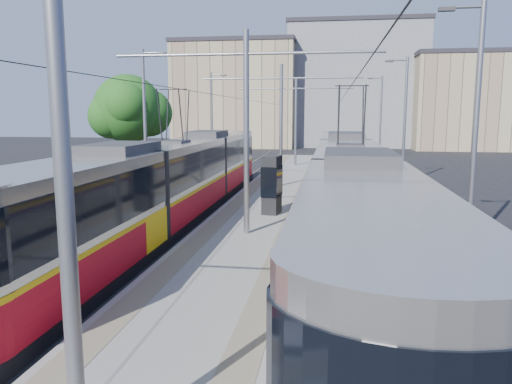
# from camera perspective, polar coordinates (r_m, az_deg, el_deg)

# --- Properties ---
(ground) EXTENTS (160.00, 160.00, 0.00)m
(ground) POSITION_cam_1_polar(r_m,az_deg,el_deg) (10.53, -8.67, -16.53)
(ground) COLOR black
(ground) RESTS_ON ground
(platform) EXTENTS (4.00, 50.00, 0.30)m
(platform) POSITION_cam_1_polar(r_m,az_deg,el_deg) (26.58, 2.17, -0.48)
(platform) COLOR gray
(platform) RESTS_ON ground
(tactile_strip_left) EXTENTS (0.70, 50.00, 0.01)m
(tactile_strip_left) POSITION_cam_1_polar(r_m,az_deg,el_deg) (26.75, -0.91, -0.08)
(tactile_strip_left) COLOR gray
(tactile_strip_left) RESTS_ON platform
(tactile_strip_right) EXTENTS (0.70, 50.00, 0.01)m
(tactile_strip_right) POSITION_cam_1_polar(r_m,az_deg,el_deg) (26.44, 5.30, -0.22)
(tactile_strip_right) COLOR gray
(tactile_strip_right) RESTS_ON platform
(rails) EXTENTS (8.71, 70.00, 0.03)m
(rails) POSITION_cam_1_polar(r_m,az_deg,el_deg) (26.61, 2.17, -0.77)
(rails) COLOR gray
(rails) RESTS_ON ground
(tram_left) EXTENTS (2.43, 27.86, 5.50)m
(tram_left) POSITION_cam_1_polar(r_m,az_deg,el_deg) (21.44, -9.18, 1.34)
(tram_left) COLOR black
(tram_left) RESTS_ON ground
(tram_right) EXTENTS (2.43, 30.95, 5.50)m
(tram_right) POSITION_cam_1_polar(r_m,az_deg,el_deg) (18.85, 10.59, 0.71)
(tram_right) COLOR black
(tram_right) RESTS_ON ground
(catenary) EXTENTS (9.20, 70.00, 7.00)m
(catenary) POSITION_cam_1_polar(r_m,az_deg,el_deg) (23.39, 1.45, 8.99)
(catenary) COLOR gray
(catenary) RESTS_ON platform
(street_lamps) EXTENTS (15.18, 38.22, 8.00)m
(street_lamps) POSITION_cam_1_polar(r_m,az_deg,el_deg) (30.20, 3.08, 8.33)
(street_lamps) COLOR gray
(street_lamps) RESTS_ON ground
(shelter) EXTENTS (0.82, 1.19, 2.45)m
(shelter) POSITION_cam_1_polar(r_m,az_deg,el_deg) (21.10, 1.82, 0.99)
(shelter) COLOR black
(shelter) RESTS_ON platform
(tree) EXTENTS (4.81, 4.44, 6.98)m
(tree) POSITION_cam_1_polar(r_m,az_deg,el_deg) (33.47, -13.83, 9.08)
(tree) COLOR #382314
(tree) RESTS_ON ground
(building_left) EXTENTS (16.32, 12.24, 14.03)m
(building_left) POSITION_cam_1_polar(r_m,az_deg,el_deg) (70.30, -2.06, 11.02)
(building_left) COLOR tan
(building_left) RESTS_ON ground
(building_centre) EXTENTS (18.36, 14.28, 16.58)m
(building_centre) POSITION_cam_1_polar(r_m,az_deg,el_deg) (73.22, 11.21, 11.78)
(building_centre) COLOR gray
(building_centre) RESTS_ON ground
(building_right) EXTENTS (14.28, 10.20, 11.94)m
(building_right) POSITION_cam_1_polar(r_m,az_deg,el_deg) (69.22, 23.19, 9.48)
(building_right) COLOR tan
(building_right) RESTS_ON ground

